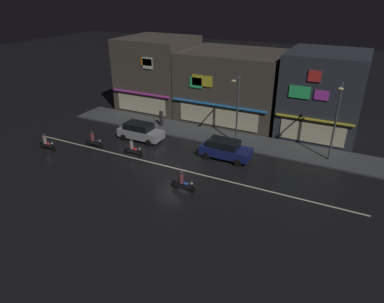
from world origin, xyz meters
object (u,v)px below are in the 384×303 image
object	(u,v)px
streetlamp_west	(237,104)
traffic_cone	(136,129)
parked_car_near_kerb	(225,149)
streetlamp_mid	(336,116)
motorcycle_following	(133,149)
motorcycle_lead	(183,183)
motorcycle_trailing_far	(46,143)
motorcycle_opposite_lane	(94,141)
pedestrian_on_sidewalk	(161,118)
parked_car_trailing	(140,131)

from	to	relation	value
streetlamp_west	traffic_cone	world-z (taller)	streetlamp_west
parked_car_near_kerb	traffic_cone	bearing A→B (deg)	171.52
streetlamp_mid	motorcycle_following	bearing A→B (deg)	-157.70
streetlamp_mid	motorcycle_lead	size ratio (longest dim) A/B	3.48
streetlamp_mid	motorcycle_following	distance (m)	16.99
streetlamp_west	motorcycle_trailing_far	world-z (taller)	streetlamp_west
motorcycle_opposite_lane	motorcycle_following	bearing A→B (deg)	-3.30
motorcycle_lead	traffic_cone	distance (m)	12.21
motorcycle_following	traffic_cone	bearing A→B (deg)	123.48
pedestrian_on_sidewalk	parked_car_trailing	xyz separation A→B (m)	(-0.01, -3.84, -0.08)
motorcycle_opposite_lane	traffic_cone	distance (m)	4.96
streetlamp_west	streetlamp_mid	bearing A→B (deg)	1.87
motorcycle_following	motorcycle_trailing_far	bearing A→B (deg)	-159.79
streetlamp_mid	motorcycle_opposite_lane	xyz separation A→B (m)	(-19.58, -6.51, -3.44)
motorcycle_following	streetlamp_mid	bearing A→B (deg)	23.77
parked_car_near_kerb	motorcycle_lead	xyz separation A→B (m)	(-0.81, -6.18, -0.24)
streetlamp_west	parked_car_near_kerb	bearing A→B (deg)	-85.22
motorcycle_opposite_lane	streetlamp_mid	bearing A→B (deg)	12.36
traffic_cone	motorcycle_trailing_far	bearing A→B (deg)	-123.52
streetlamp_west	motorcycle_opposite_lane	size ratio (longest dim) A/B	3.33
parked_car_trailing	streetlamp_west	bearing A→B (deg)	-160.86
motorcycle_lead	traffic_cone	world-z (taller)	motorcycle_lead
streetlamp_mid	motorcycle_opposite_lane	size ratio (longest dim) A/B	3.48
motorcycle_following	motorcycle_opposite_lane	xyz separation A→B (m)	(-4.18, -0.20, 0.00)
motorcycle_opposite_lane	traffic_cone	size ratio (longest dim) A/B	3.45
streetlamp_mid	parked_car_trailing	xyz separation A→B (m)	(-16.70, -3.21, -3.21)
parked_car_trailing	traffic_cone	xyz separation A→B (m)	(-1.54, 1.46, -0.59)
parked_car_trailing	traffic_cone	world-z (taller)	parked_car_trailing
streetlamp_west	parked_car_near_kerb	world-z (taller)	streetlamp_west
parked_car_trailing	pedestrian_on_sidewalk	bearing A→B (deg)	-90.14
traffic_cone	motorcycle_lead	bearing A→B (deg)	-39.20
motorcycle_trailing_far	traffic_cone	distance (m)	8.57
parked_car_trailing	motorcycle_lead	distance (m)	10.08
parked_car_near_kerb	motorcycle_following	bearing A→B (deg)	-157.75
motorcycle_lead	motorcycle_following	world-z (taller)	same
motorcycle_opposite_lane	streetlamp_west	bearing A→B (deg)	22.78
parked_car_trailing	motorcycle_trailing_far	distance (m)	8.46
parked_car_near_kerb	parked_car_trailing	size ratio (longest dim) A/B	1.00
motorcycle_trailing_far	streetlamp_west	bearing A→B (deg)	-151.96
parked_car_near_kerb	motorcycle_lead	distance (m)	6.24
parked_car_trailing	motorcycle_following	distance (m)	3.37
streetlamp_mid	parked_car_near_kerb	bearing A→B (deg)	-157.66
motorcycle_opposite_lane	motorcycle_trailing_far	world-z (taller)	same
streetlamp_mid	motorcycle_lead	distance (m)	13.36
motorcycle_trailing_far	pedestrian_on_sidewalk	bearing A→B (deg)	-125.69
motorcycle_following	motorcycle_trailing_far	xyz separation A→B (m)	(-7.58, -2.57, 0.00)
pedestrian_on_sidewalk	motorcycle_trailing_far	size ratio (longest dim) A/B	0.93
streetlamp_west	motorcycle_opposite_lane	xyz separation A→B (m)	(-11.35, -6.24, -3.29)
parked_car_near_kerb	motorcycle_lead	size ratio (longest dim) A/B	2.26
motorcycle_trailing_far	motorcycle_following	bearing A→B (deg)	-163.52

